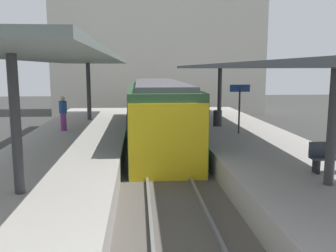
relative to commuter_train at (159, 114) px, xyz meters
name	(u,v)px	position (x,y,z in m)	size (l,w,h in m)	color
ground_plane	(165,172)	(0.00, -4.14, -1.73)	(80.00, 80.00, 0.00)	#383835
platform_left	(63,161)	(-3.80, -4.14, -1.23)	(4.40, 28.00, 1.00)	#ADA8A0
platform_right	(262,157)	(3.80, -4.14, -1.23)	(4.40, 28.00, 1.00)	#ADA8A0
track_ballast	(165,170)	(0.00, -4.14, -1.63)	(3.20, 28.00, 0.20)	#59544C
rail_near_side	(146,166)	(-0.72, -4.14, -1.46)	(0.08, 28.00, 0.14)	slate
rail_far_side	(184,165)	(0.72, -4.14, -1.46)	(0.08, 28.00, 0.14)	slate
commuter_train	(159,114)	(0.00, 0.00, 0.00)	(2.78, 11.82, 3.10)	#2D5633
canopy_left	(66,59)	(-3.80, -2.74, 2.55)	(4.18, 21.00, 3.41)	#333335
canopy_right	(254,67)	(3.80, -2.74, 2.25)	(4.18, 21.00, 3.09)	#333335
platform_bench	(334,156)	(4.54, -7.95, -0.26)	(1.40, 0.41, 0.86)	black
platform_sign	(240,98)	(3.55, -1.61, 0.90)	(0.90, 0.08, 2.21)	#262628
litter_bin	(218,118)	(3.06, 0.64, -0.33)	(0.44, 0.44, 0.80)	#2D2D30
passenger_near_bench	(63,113)	(-4.53, -0.14, 0.11)	(0.36, 0.36, 1.62)	#7A337A
station_building_backdrop	(158,51)	(0.89, 15.86, 3.77)	(18.00, 6.00, 11.00)	beige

